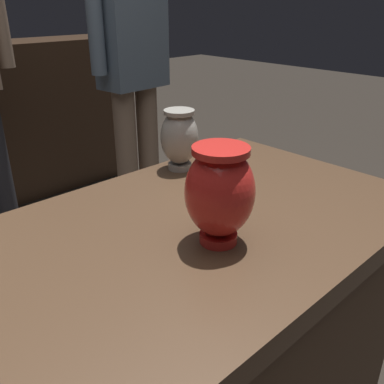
% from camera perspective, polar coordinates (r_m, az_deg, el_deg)
% --- Properties ---
extents(display_plinth, '(1.20, 0.64, 0.80)m').
position_cam_1_polar(display_plinth, '(1.11, -2.90, -23.68)').
color(display_plinth, '#422D1E').
rests_on(display_plinth, ground_plane).
extents(vase_centerpiece, '(0.13, 0.13, 0.19)m').
position_cam_1_polar(vase_centerpiece, '(0.78, 3.77, 0.00)').
color(vase_centerpiece, red).
rests_on(vase_centerpiece, display_plinth).
extents(vase_tall_behind, '(0.10, 0.10, 0.17)m').
position_cam_1_polar(vase_tall_behind, '(1.15, -1.70, 7.37)').
color(vase_tall_behind, gray).
rests_on(vase_tall_behind, display_plinth).
extents(visitor_near_right, '(0.47, 0.21, 1.69)m').
position_cam_1_polar(visitor_near_right, '(2.13, -8.09, 18.23)').
color(visitor_near_right, '#846B56').
rests_on(visitor_near_right, ground_plane).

